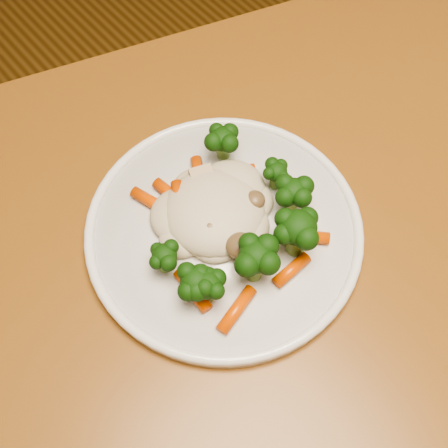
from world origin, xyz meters
name	(u,v)px	position (x,y,z in m)	size (l,w,h in m)	color
dining_table	(263,333)	(0.24, -0.16, 0.64)	(1.25, 1.01, 0.75)	brown
plate	(224,231)	(0.25, -0.09, 0.76)	(0.27, 0.27, 0.01)	white
meal	(232,221)	(0.26, -0.09, 0.78)	(0.18, 0.18, 0.05)	beige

